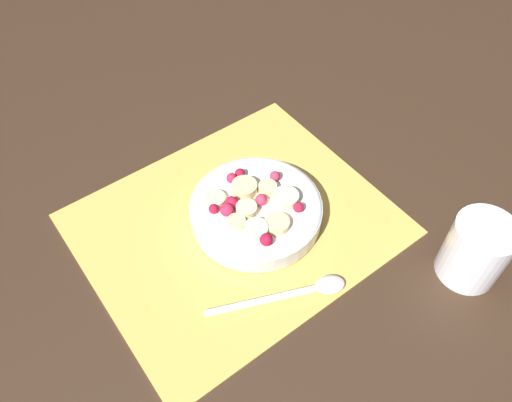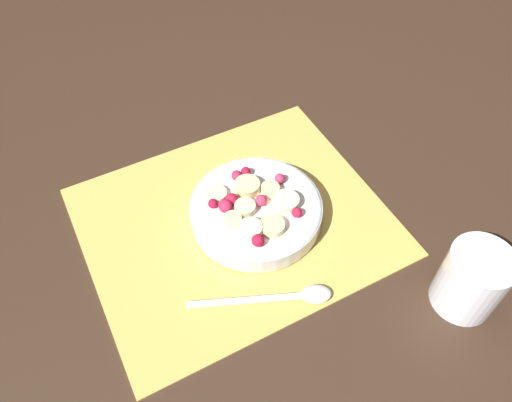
# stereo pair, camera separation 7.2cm
# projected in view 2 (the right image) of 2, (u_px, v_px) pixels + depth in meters

# --- Properties ---
(ground_plane) EXTENTS (3.00, 3.00, 0.00)m
(ground_plane) POSITION_uv_depth(u_px,v_px,m) (235.00, 222.00, 0.75)
(ground_plane) COLOR #382619
(placemat) EXTENTS (0.43, 0.37, 0.01)m
(placemat) POSITION_uv_depth(u_px,v_px,m) (235.00, 221.00, 0.75)
(placemat) COLOR #E0B251
(placemat) RESTS_ON ground_plane
(fruit_bowl) EXTENTS (0.19, 0.19, 0.05)m
(fruit_bowl) POSITION_uv_depth(u_px,v_px,m) (256.00, 209.00, 0.73)
(fruit_bowl) COLOR silver
(fruit_bowl) RESTS_ON placemat
(spoon) EXTENTS (0.18, 0.09, 0.01)m
(spoon) POSITION_uv_depth(u_px,v_px,m) (290.00, 297.00, 0.66)
(spoon) COLOR silver
(spoon) RESTS_ON placemat
(drinking_glass) EXTENTS (0.08, 0.08, 0.10)m
(drinking_glass) POSITION_uv_depth(u_px,v_px,m) (472.00, 280.00, 0.63)
(drinking_glass) COLOR white
(drinking_glass) RESTS_ON ground_plane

